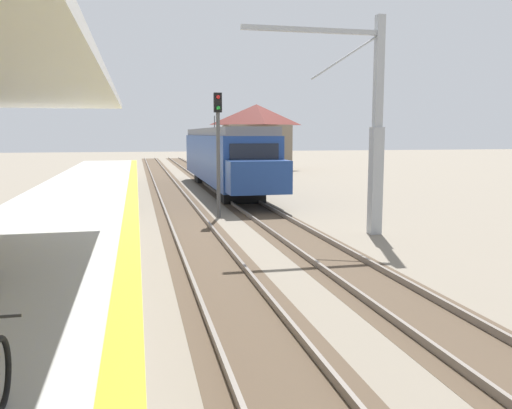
% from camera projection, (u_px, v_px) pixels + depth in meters
% --- Properties ---
extents(station_platform, '(5.00, 80.00, 0.91)m').
position_uv_depth(station_platform, '(41.00, 253.00, 13.70)').
color(station_platform, '#A8A8A3').
rests_on(station_platform, ground).
extents(track_pair_nearest_platform, '(2.34, 120.00, 0.16)m').
position_uv_depth(track_pair_nearest_platform, '(195.00, 234.00, 18.58)').
color(track_pair_nearest_platform, '#4C3D2D').
rests_on(track_pair_nearest_platform, ground).
extents(track_pair_middle, '(2.34, 120.00, 0.16)m').
position_uv_depth(track_pair_middle, '(288.00, 230.00, 19.33)').
color(track_pair_middle, '#4C3D2D').
rests_on(track_pair_middle, ground).
extents(approaching_train, '(2.93, 19.60, 4.76)m').
position_uv_depth(approaching_train, '(224.00, 156.00, 32.90)').
color(approaching_train, navy).
rests_on(approaching_train, ground).
extents(rail_signal_post, '(0.32, 0.34, 5.20)m').
position_uv_depth(rail_signal_post, '(218.00, 142.00, 22.09)').
color(rail_signal_post, '#4C4C4C').
rests_on(rail_signal_post, ground).
extents(catenary_pylon_far_side, '(5.00, 0.40, 7.50)m').
position_uv_depth(catenary_pylon_far_side, '(369.00, 131.00, 18.31)').
color(catenary_pylon_far_side, '#9EA3A8').
rests_on(catenary_pylon_far_side, ground).
extents(distant_trackside_house, '(6.60, 5.28, 6.40)m').
position_uv_depth(distant_trackside_house, '(256.00, 136.00, 52.25)').
color(distant_trackside_house, '#7F705B').
rests_on(distant_trackside_house, ground).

